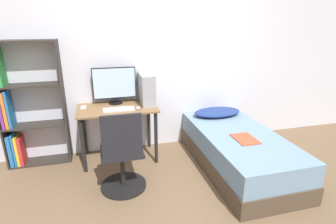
{
  "coord_description": "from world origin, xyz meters",
  "views": [
    {
      "loc": [
        -0.72,
        -1.98,
        1.77
      ],
      "look_at": [
        0.03,
        0.84,
        0.75
      ],
      "focal_mm": 28.0,
      "sensor_mm": 36.0,
      "label": 1
    }
  ],
  "objects_px": {
    "office_chair": "(122,160)",
    "monitor": "(114,84)",
    "pc_tower": "(146,89)",
    "keyboard": "(119,109)",
    "bookshelf": "(20,111)",
    "bed": "(238,150)"
  },
  "relations": [
    {
      "from": "office_chair",
      "to": "monitor",
      "type": "distance_m",
      "value": 1.1
    },
    {
      "from": "bookshelf",
      "to": "pc_tower",
      "type": "height_order",
      "value": "bookshelf"
    },
    {
      "from": "monitor",
      "to": "keyboard",
      "type": "height_order",
      "value": "monitor"
    },
    {
      "from": "bookshelf",
      "to": "bed",
      "type": "xyz_separation_m",
      "value": [
        2.57,
        -0.78,
        -0.5
      ]
    },
    {
      "from": "keyboard",
      "to": "pc_tower",
      "type": "relative_size",
      "value": 0.91
    },
    {
      "from": "pc_tower",
      "to": "bed",
      "type": "bearing_deg",
      "value": -33.52
    },
    {
      "from": "bookshelf",
      "to": "pc_tower",
      "type": "xyz_separation_m",
      "value": [
        1.55,
        -0.1,
        0.2
      ]
    },
    {
      "from": "pc_tower",
      "to": "keyboard",
      "type": "bearing_deg",
      "value": -155.06
    },
    {
      "from": "keyboard",
      "to": "bed",
      "type": "bearing_deg",
      "value": -19.49
    },
    {
      "from": "bed",
      "to": "pc_tower",
      "type": "height_order",
      "value": "pc_tower"
    },
    {
      "from": "bookshelf",
      "to": "keyboard",
      "type": "bearing_deg",
      "value": -13.51
    },
    {
      "from": "monitor",
      "to": "pc_tower",
      "type": "bearing_deg",
      "value": -17.07
    },
    {
      "from": "office_chair",
      "to": "bed",
      "type": "distance_m",
      "value": 1.45
    },
    {
      "from": "bookshelf",
      "to": "office_chair",
      "type": "relative_size",
      "value": 1.68
    },
    {
      "from": "keyboard",
      "to": "pc_tower",
      "type": "distance_m",
      "value": 0.46
    },
    {
      "from": "bookshelf",
      "to": "monitor",
      "type": "height_order",
      "value": "bookshelf"
    },
    {
      "from": "keyboard",
      "to": "pc_tower",
      "type": "bearing_deg",
      "value": 24.94
    },
    {
      "from": "office_chair",
      "to": "pc_tower",
      "type": "distance_m",
      "value": 1.05
    },
    {
      "from": "bookshelf",
      "to": "bed",
      "type": "bearing_deg",
      "value": -16.82
    },
    {
      "from": "pc_tower",
      "to": "bookshelf",
      "type": "bearing_deg",
      "value": 176.22
    },
    {
      "from": "bed",
      "to": "pc_tower",
      "type": "distance_m",
      "value": 1.41
    },
    {
      "from": "monitor",
      "to": "keyboard",
      "type": "bearing_deg",
      "value": -86.93
    }
  ]
}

